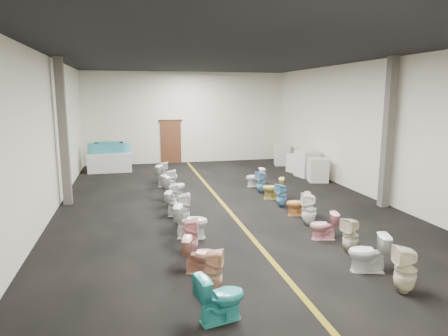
{
  "coord_description": "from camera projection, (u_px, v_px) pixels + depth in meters",
  "views": [
    {
      "loc": [
        -2.74,
        -11.97,
        3.4
      ],
      "look_at": [
        0.3,
        1.0,
        0.94
      ],
      "focal_mm": 32.0,
      "sensor_mm": 36.0,
      "label": 1
    }
  ],
  "objects": [
    {
      "name": "toilet_left_11",
      "position": [
        163.0,
        172.0,
        15.75
      ],
      "size": [
        0.39,
        0.38,
        0.79
      ],
      "primitive_type": "imported",
      "rotation": [
        0.0,
        0.0,
        1.49
      ],
      "color": "silver",
      "rests_on": "floor"
    },
    {
      "name": "appliance_crate_a",
      "position": [
        318.0,
        170.0,
        15.74
      ],
      "size": [
        0.87,
        0.87,
        0.93
      ],
      "primitive_type": "cube",
      "rotation": [
        0.0,
        0.0,
        -0.23
      ],
      "color": "silver",
      "rests_on": "floor"
    },
    {
      "name": "toilet_left_4",
      "position": [
        191.0,
        221.0,
        9.55
      ],
      "size": [
        0.89,
        0.64,
        0.81
      ],
      "primitive_type": "imported",
      "rotation": [
        0.0,
        0.0,
        1.32
      ],
      "color": "white",
      "rests_on": "floor"
    },
    {
      "name": "toilet_right_9",
      "position": [
        255.0,
        177.0,
        14.9
      ],
      "size": [
        0.68,
        0.39,
        0.7
      ],
      "primitive_type": "imported",
      "rotation": [
        0.0,
        0.0,
        -1.57
      ],
      "color": "white",
      "rests_on": "floor"
    },
    {
      "name": "toilet_right_6",
      "position": [
        282.0,
        195.0,
        12.21
      ],
      "size": [
        0.4,
        0.4,
        0.71
      ],
      "primitive_type": "imported",
      "rotation": [
        0.0,
        0.0,
        -1.29
      ],
      "color": "#67A6D2",
      "rests_on": "floor"
    },
    {
      "name": "toilet_right_7",
      "position": [
        273.0,
        188.0,
        13.11
      ],
      "size": [
        0.81,
        0.63,
        0.72
      ],
      "primitive_type": "imported",
      "rotation": [
        0.0,
        0.0,
        -1.94
      ],
      "color": "gold",
      "rests_on": "floor"
    },
    {
      "name": "toilet_left_6",
      "position": [
        178.0,
        204.0,
        11.26
      ],
      "size": [
        0.79,
        0.61,
        0.71
      ],
      "primitive_type": "imported",
      "rotation": [
        0.0,
        0.0,
        1.23
      ],
      "color": "silver",
      "rests_on": "floor"
    },
    {
      "name": "toilet_left_3",
      "position": [
        190.0,
        236.0,
        8.57
      ],
      "size": [
        0.42,
        0.42,
        0.79
      ],
      "primitive_type": "imported",
      "rotation": [
        0.0,
        0.0,
        1.38
      ],
      "color": "#EEA5AB",
      "rests_on": "floor"
    },
    {
      "name": "toilet_right_1",
      "position": [
        368.0,
        253.0,
        7.71
      ],
      "size": [
        0.84,
        0.62,
        0.76
      ],
      "primitive_type": "imported",
      "rotation": [
        0.0,
        0.0,
        -1.86
      ],
      "color": "white",
      "rests_on": "floor"
    },
    {
      "name": "aisle_stripe",
      "position": [
        222.0,
        203.0,
        12.69
      ],
      "size": [
        0.12,
        15.6,
        0.01
      ],
      "primitive_type": "cube",
      "color": "olive",
      "rests_on": "floor"
    },
    {
      "name": "appliance_crate_c",
      "position": [
        297.0,
        163.0,
        17.68
      ],
      "size": [
        0.86,
        0.86,
        0.81
      ],
      "primitive_type": "cube",
      "rotation": [
        0.0,
        0.0,
        0.23
      ],
      "color": "silver",
      "rests_on": "floor"
    },
    {
      "name": "floor",
      "position": [
        222.0,
        203.0,
        12.69
      ],
      "size": [
        16.0,
        16.0,
        0.0
      ],
      "primitive_type": "plane",
      "color": "black",
      "rests_on": "ground"
    },
    {
      "name": "toilet_right_2",
      "position": [
        351.0,
        235.0,
        8.66
      ],
      "size": [
        0.45,
        0.45,
        0.78
      ],
      "primitive_type": "imported",
      "rotation": [
        0.0,
        0.0,
        -1.23
      ],
      "color": "beige",
      "rests_on": "floor"
    },
    {
      "name": "wall_back",
      "position": [
        186.0,
        118.0,
        19.94
      ],
      "size": [
        10.0,
        0.0,
        10.0
      ],
      "primitive_type": "plane",
      "rotation": [
        1.57,
        0.0,
        0.0
      ],
      "color": "beige",
      "rests_on": "ground"
    },
    {
      "name": "toilet_left_7",
      "position": [
        173.0,
        195.0,
        12.2
      ],
      "size": [
        0.34,
        0.34,
        0.72
      ],
      "primitive_type": "imported",
      "rotation": [
        0.0,
        0.0,
        1.53
      ],
      "color": "white",
      "rests_on": "floor"
    },
    {
      "name": "column_right",
      "position": [
        388.0,
        133.0,
        11.91
      ],
      "size": [
        0.25,
        0.25,
        4.5
      ],
      "primitive_type": "cube",
      "color": "#59544C",
      "rests_on": "floor"
    },
    {
      "name": "bathtub",
      "position": [
        109.0,
        148.0,
        17.7
      ],
      "size": [
        1.86,
        0.71,
        0.55
      ],
      "rotation": [
        0.0,
        0.0,
        -0.04
      ],
      "color": "teal",
      "rests_on": "display_table"
    },
    {
      "name": "ceiling",
      "position": [
        222.0,
        57.0,
        11.87
      ],
      "size": [
        16.0,
        16.0,
        0.0
      ],
      "primitive_type": "plane",
      "rotation": [
        3.14,
        0.0,
        0.0
      ],
      "color": "black",
      "rests_on": "ground"
    },
    {
      "name": "toilet_left_8",
      "position": [
        174.0,
        187.0,
        13.08
      ],
      "size": [
        0.93,
        0.76,
        0.83
      ],
      "primitive_type": "imported",
      "rotation": [
        0.0,
        0.0,
        2.0
      ],
      "color": "white",
      "rests_on": "floor"
    },
    {
      "name": "wall_right",
      "position": [
        367.0,
        129.0,
        13.4
      ],
      "size": [
        0.0,
        16.0,
        16.0
      ],
      "primitive_type": "plane",
      "rotation": [
        1.57,
        0.0,
        -1.57
      ],
      "color": "beige",
      "rests_on": "ground"
    },
    {
      "name": "display_table",
      "position": [
        110.0,
        162.0,
        17.82
      ],
      "size": [
        1.89,
        0.96,
        0.84
      ],
      "primitive_type": "cube",
      "rotation": [
        0.0,
        0.0,
        0.01
      ],
      "color": "white",
      "rests_on": "floor"
    },
    {
      "name": "toilet_right_3",
      "position": [
        324.0,
        226.0,
        9.46
      ],
      "size": [
        0.71,
        0.5,
        0.66
      ],
      "primitive_type": "imported",
      "rotation": [
        0.0,
        0.0,
        -1.78
      ],
      "color": "#FAAAB3",
      "rests_on": "floor"
    },
    {
      "name": "wall_left",
      "position": [
        48.0,
        136.0,
        11.16
      ],
      "size": [
        0.0,
        16.0,
        16.0
      ],
      "primitive_type": "plane",
      "rotation": [
        1.57,
        0.0,
        1.57
      ],
      "color": "beige",
      "rests_on": "ground"
    },
    {
      "name": "appliance_crate_d",
      "position": [
        282.0,
        155.0,
        19.43
      ],
      "size": [
        0.85,
        0.85,
        1.0
      ],
      "primitive_type": "cube",
      "rotation": [
        0.0,
        0.0,
        -0.25
      ],
      "color": "silver",
      "rests_on": "floor"
    },
    {
      "name": "toilet_right_5",
      "position": [
        298.0,
        204.0,
        11.32
      ],
      "size": [
        0.75,
        0.57,
        0.68
      ],
      "primitive_type": "imported",
      "rotation": [
        0.0,
        0.0,
        -1.88
      ],
      "color": "#E39248",
      "rests_on": "floor"
    },
    {
      "name": "toilet_right_8",
      "position": [
        261.0,
        182.0,
        13.93
      ],
      "size": [
        0.45,
        0.44,
        0.76
      ],
      "primitive_type": "imported",
      "rotation": [
        0.0,
        0.0,
        -1.23
      ],
      "color": "#71ABD1",
      "rests_on": "floor"
    },
    {
      "name": "toilet_left_9",
      "position": [
        171.0,
        181.0,
        13.98
      ],
      "size": [
        0.41,
        0.4,
        0.81
      ],
      "primitive_type": "imported",
      "rotation": [
        0.0,
        0.0,
        1.47
      ],
      "color": "silver",
      "rests_on": "floor"
    },
    {
      "name": "door_frame",
      "position": [
        170.0,
        121.0,
        19.74
      ],
      "size": [
        1.15,
        0.08,
        0.1
      ],
      "primitive_type": "cube",
      "color": "#331C11",
      "rests_on": "back_door"
    },
    {
      "name": "toilet_left_10",
      "position": [
        167.0,
        176.0,
        14.85
      ],
      "size": [
        0.9,
        0.71,
        0.81
      ],
      "primitive_type": "imported",
      "rotation": [
        0.0,
        0.0,
        1.19
      ],
      "color": "silver",
      "rests_on": "floor"
    },
    {
      "name": "toilet_left_2",
      "position": [
        201.0,
        255.0,
        7.69
      ],
      "size": [
        0.78,
        0.57,
        0.71
      ],
      "primitive_type": "imported",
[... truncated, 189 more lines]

